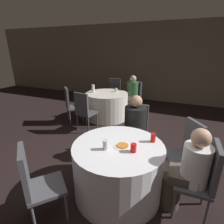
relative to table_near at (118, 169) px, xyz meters
name	(u,v)px	position (x,y,z in m)	size (l,w,h in m)	color
ground_plane	(125,190)	(0.09, 0.04, -0.37)	(16.00, 16.00, 0.00)	black
wall_back	(170,64)	(0.09, 4.87, 1.03)	(16.00, 0.06, 2.80)	#7A6B5B
table_near	(118,169)	(0.00, 0.00, 0.00)	(1.20, 1.20, 0.73)	silver
table_far	(107,106)	(-1.31, 2.49, 0.00)	(1.19, 1.19, 0.73)	white
chair_near_east	(204,176)	(1.02, 0.03, 0.20)	(0.41, 0.41, 0.97)	#47474C
chair_near_southwest	(35,180)	(-0.67, -0.77, 0.20)	(0.56, 0.56, 0.97)	#47474C
chair_near_north	(136,126)	(-0.04, 1.02, 0.20)	(0.41, 0.42, 0.97)	#47474C
chair_near_northeast	(187,148)	(0.84, 0.58, 0.20)	(0.56, 0.56, 0.97)	#47474C
chair_far_southwest	(71,103)	(-2.02, 1.77, 0.20)	(0.57, 0.57, 0.97)	#47474C
chair_far_northeast	(135,94)	(-0.72, 3.32, 0.20)	(0.56, 0.56, 0.97)	#47474C
chair_far_south	(84,109)	(-1.44, 1.48, 0.20)	(0.45, 0.45, 0.97)	#47474C
chair_far_north	(114,91)	(-1.48, 3.49, 0.20)	(0.46, 0.47, 0.97)	#47474C
person_white_shirt	(187,172)	(0.84, 0.02, 0.19)	(0.49, 0.30, 1.13)	#4C4238
person_black_shirt	(134,128)	(-0.03, 0.86, 0.24)	(0.38, 0.53, 1.17)	#4C4238
person_green_jacket	(131,94)	(-0.81, 3.18, 0.22)	(0.47, 0.49, 1.16)	#4C4238
pizza_plate_near	(123,146)	(0.06, 0.00, 0.37)	(0.23, 0.23, 0.02)	white
soda_can_red	(153,138)	(0.39, 0.27, 0.43)	(0.07, 0.07, 0.12)	red
soda_can_silver	(105,145)	(-0.11, -0.15, 0.43)	(0.07, 0.07, 0.12)	silver
cup_near	(133,148)	(0.22, -0.07, 0.42)	(0.07, 0.07, 0.11)	red
bottle_far	(93,88)	(-1.71, 2.44, 0.47)	(0.09, 0.09, 0.21)	white
cup_far	(116,90)	(-1.12, 2.74, 0.42)	(0.07, 0.07, 0.10)	white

